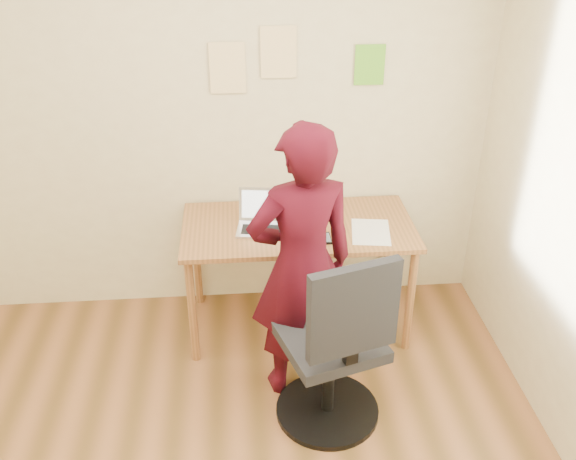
{
  "coord_description": "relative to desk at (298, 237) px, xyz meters",
  "views": [
    {
      "loc": [
        0.18,
        -2.0,
        2.61
      ],
      "look_at": [
        0.42,
        0.95,
        0.95
      ],
      "focal_mm": 40.0,
      "sensor_mm": 36.0,
      "label": 1
    }
  ],
  "objects": [
    {
      "name": "wall_note_left",
      "position": [
        -0.39,
        0.36,
        0.95
      ],
      "size": [
        0.21,
        0.0,
        0.3
      ],
      "primitive_type": "cube",
      "color": "#F9D795",
      "rests_on": "room"
    },
    {
      "name": "room",
      "position": [
        -0.52,
        -1.38,
        0.7
      ],
      "size": [
        3.58,
        3.58,
        2.78
      ],
      "color": "brown",
      "rests_on": "ground"
    },
    {
      "name": "person",
      "position": [
        -0.04,
        -0.55,
        0.15
      ],
      "size": [
        0.65,
        0.5,
        1.6
      ],
      "primitive_type": "imported",
      "rotation": [
        0.0,
        0.0,
        3.35
      ],
      "color": "#3A0712",
      "rests_on": "ground"
    },
    {
      "name": "office_chair",
      "position": [
        0.11,
        -0.88,
        -0.19
      ],
      "size": [
        0.6,
        0.61,
        1.08
      ],
      "rotation": [
        0.0,
        0.0,
        0.3
      ],
      "color": "black",
      "rests_on": "ground"
    },
    {
      "name": "desk",
      "position": [
        0.0,
        0.0,
        0.0
      ],
      "size": [
        1.4,
        0.7,
        0.74
      ],
      "color": "#9B6335",
      "rests_on": "ground"
    },
    {
      "name": "wall_note_mid",
      "position": [
        -0.09,
        0.36,
        1.04
      ],
      "size": [
        0.21,
        0.0,
        0.3
      ],
      "primitive_type": "cube",
      "color": "#F9D795",
      "rests_on": "room"
    },
    {
      "name": "wall_note_right",
      "position": [
        0.45,
        0.36,
        0.95
      ],
      "size": [
        0.18,
        0.0,
        0.24
      ],
      "primitive_type": "cube",
      "color": "#63BC2A",
      "rests_on": "room"
    },
    {
      "name": "phone",
      "position": [
        0.14,
        -0.18,
        0.09
      ],
      "size": [
        0.07,
        0.13,
        0.01
      ],
      "rotation": [
        0.0,
        0.0,
        0.01
      ],
      "color": "black",
      "rests_on": "desk"
    },
    {
      "name": "laptop",
      "position": [
        -0.22,
        -0.0,
        0.14
      ],
      "size": [
        0.32,
        0.3,
        0.21
      ],
      "rotation": [
        0.0,
        0.0,
        -0.13
      ],
      "color": "#BABAC2",
      "rests_on": "desk"
    },
    {
      "name": "paper_sheet",
      "position": [
        0.42,
        -0.12,
        0.09
      ],
      "size": [
        0.27,
        0.35,
        0.0
      ],
      "primitive_type": "cube",
      "rotation": [
        0.0,
        0.0,
        -0.15
      ],
      "color": "white",
      "rests_on": "desk"
    }
  ]
}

